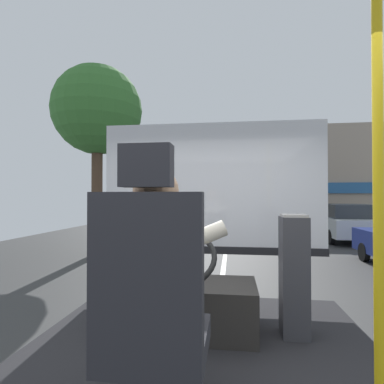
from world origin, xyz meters
name	(u,v)px	position (x,y,z in m)	size (l,w,h in m)	color
ground	(226,250)	(0.00, 8.80, -0.02)	(18.00, 44.00, 0.06)	#323232
driver_seat	(152,316)	(-0.13, -0.50, 1.25)	(0.48, 0.48, 1.33)	black
bus_driver	(159,268)	(-0.13, -0.38, 1.44)	(0.68, 0.61, 0.78)	#332D28
steering_console	(188,305)	(-0.13, 0.64, 0.91)	(1.10, 1.05, 0.87)	#282623
handrail_pole	(379,215)	(0.86, -0.45, 1.71)	(0.04, 0.04, 2.06)	gold
fare_box	(294,275)	(0.72, 0.70, 1.16)	(0.21, 0.24, 0.97)	#333338
windshield_panel	(212,202)	(0.00, 1.62, 1.73)	(2.50, 0.08, 1.48)	silver
street_tree	(97,112)	(-3.92, 7.19, 4.43)	(2.74, 2.74, 5.85)	#4C3828
shop_building	(307,178)	(5.00, 18.77, 2.97)	(12.62, 4.94, 5.93)	gray
parked_car_silver	(345,222)	(4.81, 11.53, 0.76)	(2.04, 4.30, 1.48)	silver
parked_car_charcoal	(320,216)	(5.10, 16.21, 0.72)	(1.88, 4.07, 1.40)	#474C51
parked_car_red	(297,212)	(4.99, 22.10, 0.66)	(1.97, 3.98, 1.27)	maroon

